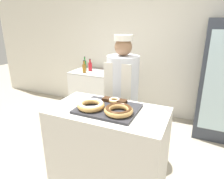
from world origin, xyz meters
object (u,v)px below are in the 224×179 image
at_px(brownie_back_right, 122,102).
at_px(bottle_amber, 84,68).
at_px(chest_freezer, 97,91).
at_px(donut_light_glaze, 91,105).
at_px(baker_person, 122,96).
at_px(bottle_green, 85,65).
at_px(brownie_back_left, 107,99).
at_px(beverage_fridge, 223,81).
at_px(donut_chocolate_glaze, 119,110).
at_px(donut_mini_center, 114,100).
at_px(serving_tray, 108,109).
at_px(bottle_red, 90,66).

bearing_deg(brownie_back_right, bottle_amber, 133.11).
bearing_deg(chest_freezer, donut_light_glaze, -62.77).
bearing_deg(baker_person, bottle_green, 137.75).
height_order(chest_freezer, bottle_amber, bottle_amber).
relative_size(chest_freezer, bottle_amber, 4.12).
xyz_separation_m(brownie_back_left, bottle_green, (-1.29, 1.65, -0.06)).
bearing_deg(donut_light_glaze, beverage_fridge, 55.24).
xyz_separation_m(baker_person, bottle_green, (-1.27, 1.16, 0.09)).
distance_m(donut_chocolate_glaze, donut_mini_center, 0.28).
height_order(donut_chocolate_glaze, brownie_back_left, donut_chocolate_glaze).
xyz_separation_m(serving_tray, baker_person, (-0.10, 0.66, -0.12)).
bearing_deg(baker_person, beverage_fridge, 41.79).
xyz_separation_m(donut_chocolate_glaze, bottle_green, (-1.52, 1.89, -0.08)).
xyz_separation_m(serving_tray, chest_freezer, (-1.09, 1.76, -0.55)).
bearing_deg(brownie_back_right, bottle_green, 131.51).
height_order(donut_mini_center, brownie_back_left, donut_mini_center).
distance_m(chest_freezer, bottle_green, 0.59).
height_order(brownie_back_left, bottle_amber, bottle_amber).
height_order(serving_tray, chest_freezer, serving_tray).
distance_m(serving_tray, bottle_amber, 2.05).
distance_m(donut_mini_center, bottle_amber, 1.93).
height_order(brownie_back_right, bottle_red, bottle_red).
bearing_deg(bottle_green, donut_chocolate_glaze, -51.17).
height_order(donut_chocolate_glaze, baker_person, baker_person).
distance_m(donut_light_glaze, baker_person, 0.75).
distance_m(donut_light_glaze, donut_mini_center, 0.28).
bearing_deg(bottle_green, chest_freezer, -10.16).
bearing_deg(beverage_fridge, donut_chocolate_glaze, -118.18).
bearing_deg(serving_tray, beverage_fridge, 57.31).
distance_m(donut_mini_center, brownie_back_left, 0.09).
relative_size(serving_tray, brownie_back_right, 6.74).
bearing_deg(baker_person, serving_tray, -81.10).
bearing_deg(donut_light_glaze, donut_chocolate_glaze, 0.00).
height_order(donut_mini_center, bottle_amber, bottle_amber).
bearing_deg(donut_light_glaze, bottle_amber, 123.71).
bearing_deg(brownie_back_right, donut_light_glaze, -134.09).
xyz_separation_m(donut_light_glaze, brownie_back_right, (0.23, 0.24, -0.02)).
relative_size(donut_chocolate_glaze, bottle_green, 0.97).
bearing_deg(bottle_red, bottle_green, 174.59).
bearing_deg(bottle_amber, beverage_fridge, 3.47).
relative_size(donut_mini_center, bottle_red, 0.52).
bearing_deg(bottle_green, donut_mini_center, -50.20).
bearing_deg(baker_person, donut_mini_center, -78.26).
bearing_deg(brownie_back_left, baker_person, 91.97).
bearing_deg(donut_chocolate_glaze, brownie_back_left, 134.09).
xyz_separation_m(serving_tray, donut_light_glaze, (-0.15, -0.08, 0.05)).
distance_m(serving_tray, bottle_green, 2.28).
xyz_separation_m(serving_tray, brownie_back_right, (0.09, 0.16, 0.03)).
height_order(donut_light_glaze, bottle_red, bottle_red).
height_order(donut_mini_center, beverage_fridge, beverage_fridge).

